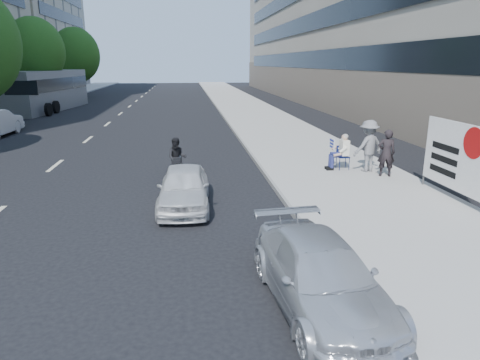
{
  "coord_description": "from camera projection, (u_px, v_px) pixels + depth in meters",
  "views": [
    {
      "loc": [
        -1.3,
        -9.23,
        3.93
      ],
      "look_at": [
        0.09,
        1.8,
        0.88
      ],
      "focal_mm": 32.0,
      "sensor_mm": 36.0,
      "label": 1
    }
  ],
  "objects": [
    {
      "name": "pedestrian_woman",
      "position": [
        386.0,
        153.0,
        14.58
      ],
      "size": [
        0.67,
        0.52,
        1.62
      ],
      "primitive_type": "imported",
      "rotation": [
        0.0,
        0.0,
        2.9
      ],
      "color": "black",
      "rests_on": "near_sidewalk"
    },
    {
      "name": "parked_sedan",
      "position": [
        320.0,
        276.0,
        7.0
      ],
      "size": [
        1.88,
        4.01,
        1.13
      ],
      "primitive_type": "imported",
      "rotation": [
        0.0,
        0.0,
        0.08
      ],
      "color": "silver",
      "rests_on": "ground"
    },
    {
      "name": "bus",
      "position": [
        48.0,
        91.0,
        36.27
      ],
      "size": [
        3.98,
        12.3,
        3.3
      ],
      "rotation": [
        0.0,
        0.0,
        -0.12
      ],
      "color": "slate",
      "rests_on": "ground"
    },
    {
      "name": "near_sidewalk",
      "position": [
        263.0,
        120.0,
        29.63
      ],
      "size": [
        5.0,
        120.0,
        0.15
      ],
      "primitive_type": "cube",
      "color": "#A8A59E",
      "rests_on": "ground"
    },
    {
      "name": "white_sedan_near",
      "position": [
        184.0,
        187.0,
        11.89
      ],
      "size": [
        1.53,
        3.49,
        1.17
      ],
      "primitive_type": "imported",
      "rotation": [
        0.0,
        0.0,
        -0.04
      ],
      "color": "silver",
      "rests_on": "ground"
    },
    {
      "name": "motorcycle",
      "position": [
        177.0,
        160.0,
        15.01
      ],
      "size": [
        0.72,
        2.05,
        1.42
      ],
      "rotation": [
        0.0,
        0.0,
        -0.05
      ],
      "color": "black",
      "rests_on": "ground"
    },
    {
      "name": "seated_protester",
      "position": [
        340.0,
        150.0,
        15.55
      ],
      "size": [
        0.83,
        1.12,
        1.31
      ],
      "color": "#121B4F",
      "rests_on": "near_sidewalk"
    },
    {
      "name": "tree_far_e",
      "position": [
        76.0,
        55.0,
        49.21
      ],
      "size": [
        5.4,
        5.4,
        7.89
      ],
      "color": "#382616",
      "rests_on": "ground"
    },
    {
      "name": "protest_banner",
      "position": [
        456.0,
        156.0,
        11.97
      ],
      "size": [
        0.08,
        3.06,
        2.2
      ],
      "color": "#4C4C4C",
      "rests_on": "near_sidewalk"
    },
    {
      "name": "jogger",
      "position": [
        368.0,
        146.0,
        15.21
      ],
      "size": [
        1.35,
        1.04,
        1.84
      ],
      "primitive_type": "imported",
      "rotation": [
        0.0,
        0.0,
        3.48
      ],
      "color": "slate",
      "rests_on": "near_sidewalk"
    },
    {
      "name": "tree_far_d",
      "position": [
        35.0,
        51.0,
        35.79
      ],
      "size": [
        4.8,
        4.8,
        7.65
      ],
      "color": "#382616",
      "rests_on": "ground"
    },
    {
      "name": "ground",
      "position": [
        246.0,
        236.0,
        10.03
      ],
      "size": [
        160.0,
        160.0,
        0.0
      ],
      "primitive_type": "plane",
      "color": "black",
      "rests_on": "ground"
    }
  ]
}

